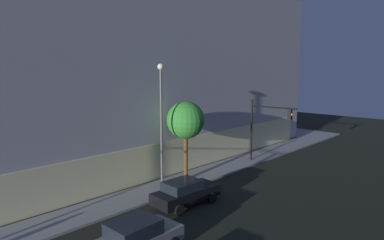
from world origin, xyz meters
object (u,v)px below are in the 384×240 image
(modern_building, at_px, (107,61))
(car_grey, at_px, (138,237))
(street_lamp_sidewalk, at_px, (161,113))
(car_black, at_px, (185,192))
(sidewalk_tree, at_px, (186,121))
(traffic_light_far_corner, at_px, (266,122))

(modern_building, relative_size, car_grey, 9.04)
(modern_building, height_order, street_lamp_sidewalk, modern_building)
(street_lamp_sidewalk, xyz_separation_m, car_black, (-0.76, -3.09, -4.78))
(sidewalk_tree, height_order, car_grey, sidewalk_tree)
(car_grey, bearing_deg, street_lamp_sidewalk, 41.06)
(traffic_light_far_corner, distance_m, car_grey, 18.39)
(traffic_light_far_corner, height_order, car_black, traffic_light_far_corner)
(modern_building, distance_m, car_black, 22.13)
(traffic_light_far_corner, relative_size, sidewalk_tree, 0.94)
(modern_building, distance_m, street_lamp_sidewalk, 17.61)
(modern_building, xyz_separation_m, street_lamp_sidewalk, (-6.02, -16.06, -4.02))
(traffic_light_far_corner, distance_m, street_lamp_sidewalk, 11.38)
(sidewalk_tree, relative_size, car_grey, 1.49)
(street_lamp_sidewalk, bearing_deg, car_grey, -138.94)
(car_black, bearing_deg, sidewalk_tree, 44.27)
(traffic_light_far_corner, bearing_deg, car_black, -172.76)
(modern_building, xyz_separation_m, traffic_light_far_corner, (5.13, -17.63, -5.72))
(street_lamp_sidewalk, relative_size, sidewalk_tree, 1.45)
(sidewalk_tree, xyz_separation_m, car_grey, (-9.08, -5.82, -3.87))
(modern_building, distance_m, car_grey, 26.58)
(traffic_light_far_corner, xyz_separation_m, car_black, (-11.91, -1.51, -3.08))
(sidewalk_tree, height_order, car_black, sidewalk_tree)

